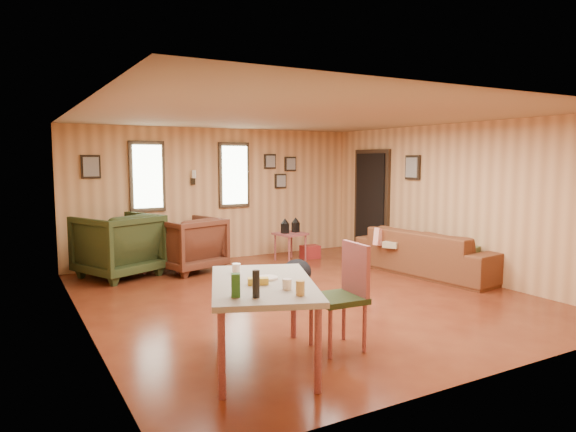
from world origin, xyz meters
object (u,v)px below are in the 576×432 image
end_table (162,245)px  sofa (430,244)px  recliner_brown (189,241)px  dining_table (263,289)px  recliner_green (118,242)px  side_table (290,231)px

end_table → sofa: bearing=-31.9°
sofa → recliner_brown: 3.93m
dining_table → sofa: bearing=47.8°
sofa → recliner_green: (-4.42, 2.22, 0.07)m
recliner_brown → dining_table: bearing=63.4°
recliner_green → end_table: size_ratio=1.41×
sofa → dining_table: size_ratio=1.43×
recliner_brown → recliner_green: (-1.09, 0.13, 0.06)m
recliner_green → side_table: size_ratio=1.40×
dining_table → end_table: bearing=107.4°
sofa → dining_table: 4.48m
sofa → dining_table: dining_table is taller
sofa → dining_table: (-4.01, -1.99, 0.21)m
sofa → recliner_brown: (-3.33, 2.10, 0.02)m
end_table → side_table: size_ratio=1.00×
sofa → side_table: size_ratio=3.10×
side_table → dining_table: size_ratio=0.46×
sofa → end_table: bearing=50.4°
sofa → recliner_green: size_ratio=2.21×
recliner_green → end_table: (0.71, 0.08, -0.11)m
recliner_green → sofa: bearing=128.9°
end_table → dining_table: 4.31m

